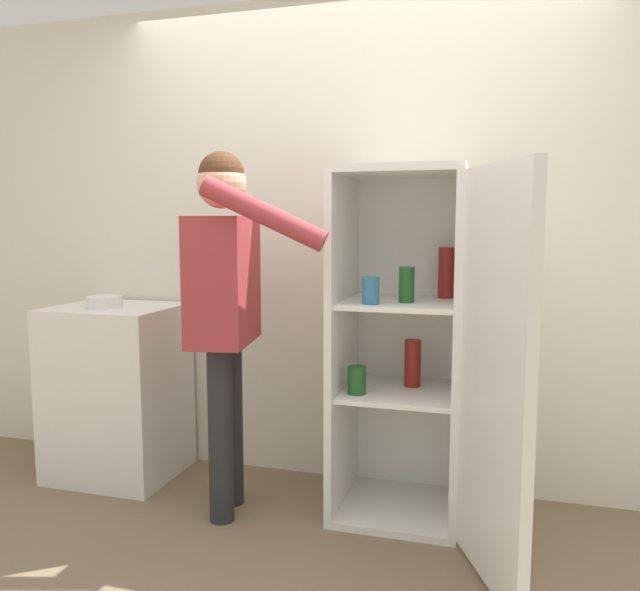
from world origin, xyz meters
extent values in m
plane|color=#7A664C|center=(0.00, 0.00, 0.00)|extent=(12.00, 12.00, 0.00)
cube|color=silver|center=(0.00, 0.98, 1.27)|extent=(7.00, 0.06, 2.55)
cube|color=white|center=(0.30, 0.64, 0.02)|extent=(0.59, 0.58, 0.04)
cube|color=white|center=(0.30, 0.64, 1.62)|extent=(0.59, 0.58, 0.04)
cube|color=white|center=(0.30, 0.91, 0.82)|extent=(0.59, 0.03, 1.57)
cube|color=white|center=(0.02, 0.64, 0.82)|extent=(0.04, 0.58, 1.57)
cube|color=white|center=(0.57, 0.64, 0.82)|extent=(0.03, 0.58, 1.57)
cube|color=white|center=(0.30, 0.64, 0.59)|extent=(0.52, 0.51, 0.02)
cube|color=white|center=(0.30, 0.64, 1.01)|extent=(0.52, 0.51, 0.02)
cube|color=white|center=(0.73, 0.09, 0.82)|extent=(0.28, 0.56, 1.57)
cylinder|color=#1E5123|center=(0.33, 0.57, 1.11)|extent=(0.07, 0.07, 0.16)
cylinder|color=maroon|center=(0.49, 0.80, 1.15)|extent=(0.08, 0.08, 0.24)
cylinder|color=teal|center=(0.19, 0.47, 1.09)|extent=(0.08, 0.08, 0.12)
cylinder|color=maroon|center=(0.35, 0.71, 0.71)|extent=(0.08, 0.08, 0.23)
cylinder|color=#1E5123|center=(0.12, 0.50, 0.67)|extent=(0.09, 0.09, 0.13)
cylinder|color=#262628|center=(-0.51, 0.49, 0.41)|extent=(0.12, 0.12, 0.83)
cylinder|color=#262628|center=(-0.48, 0.30, 0.41)|extent=(0.12, 0.12, 0.83)
cube|color=#9E3338|center=(-0.50, 0.40, 1.12)|extent=(0.32, 0.49, 0.59)
sphere|color=#DBAD89|center=(-0.50, 0.40, 1.57)|extent=(0.23, 0.23, 0.23)
sphere|color=#4C2D19|center=(-0.50, 0.40, 1.61)|extent=(0.21, 0.21, 0.21)
cylinder|color=#9E3338|center=(-0.54, 0.64, 1.09)|extent=(0.09, 0.09, 0.55)
cylinder|color=#9E3338|center=(-0.21, 0.19, 1.43)|extent=(0.55, 0.18, 0.32)
cube|color=white|center=(-1.26, 0.65, 0.47)|extent=(0.65, 0.56, 0.94)
cylinder|color=white|center=(-1.28, 0.59, 0.97)|extent=(0.19, 0.19, 0.06)
camera|label=1|loc=(0.74, -2.24, 1.39)|focal=35.00mm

